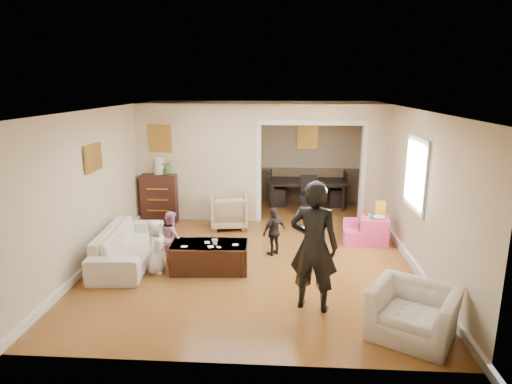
# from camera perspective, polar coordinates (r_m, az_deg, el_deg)

# --- Properties ---
(floor) EXTENTS (7.00, 7.00, 0.00)m
(floor) POSITION_cam_1_polar(r_m,az_deg,el_deg) (8.32, -0.09, -7.37)
(floor) COLOR #9B5A28
(floor) RESTS_ON ground
(partition_left) EXTENTS (2.75, 0.18, 2.60)m
(partition_left) POSITION_cam_1_polar(r_m,az_deg,el_deg) (9.87, -7.41, 3.76)
(partition_left) COLOR #CAB694
(partition_left) RESTS_ON ground
(partition_right) EXTENTS (0.55, 0.18, 2.60)m
(partition_right) POSITION_cam_1_polar(r_m,az_deg,el_deg) (9.89, 15.10, 3.41)
(partition_right) COLOR #CAB694
(partition_right) RESTS_ON ground
(partition_header) EXTENTS (2.22, 0.18, 0.35)m
(partition_header) POSITION_cam_1_polar(r_m,az_deg,el_deg) (9.57, 7.32, 10.24)
(partition_header) COLOR #CAB694
(partition_header) RESTS_ON partition_right
(window_pane) EXTENTS (0.03, 0.95, 1.10)m
(window_pane) POSITION_cam_1_polar(r_m,az_deg,el_deg) (7.80, 20.15, 2.20)
(window_pane) COLOR white
(window_pane) RESTS_ON ground
(framed_art_partition) EXTENTS (0.45, 0.03, 0.55)m
(framed_art_partition) POSITION_cam_1_polar(r_m,az_deg,el_deg) (9.88, -12.36, 6.79)
(framed_art_partition) COLOR brown
(framed_art_partition) RESTS_ON partition_left
(framed_art_sofa_wall) EXTENTS (0.03, 0.55, 0.40)m
(framed_art_sofa_wall) POSITION_cam_1_polar(r_m,az_deg,el_deg) (7.92, -20.42, 4.18)
(framed_art_sofa_wall) COLOR brown
(framed_art_alcove) EXTENTS (0.45, 0.03, 0.55)m
(framed_art_alcove) POSITION_cam_1_polar(r_m,az_deg,el_deg) (11.27, 6.69, 7.09)
(framed_art_alcove) COLOR brown
(sofa) EXTENTS (0.98, 2.16, 0.62)m
(sofa) POSITION_cam_1_polar(r_m,az_deg,el_deg) (7.95, -16.24, -6.61)
(sofa) COLOR silver
(sofa) RESTS_ON ground
(armchair_back) EXTENTS (0.86, 0.88, 0.72)m
(armchair_back) POSITION_cam_1_polar(r_m,az_deg,el_deg) (9.43, -3.51, -2.51)
(armchair_back) COLOR tan
(armchair_back) RESTS_ON ground
(armchair_front) EXTENTS (1.27, 1.23, 0.63)m
(armchair_front) POSITION_cam_1_polar(r_m,az_deg,el_deg) (5.84, 19.76, -14.52)
(armchair_front) COLOR silver
(armchair_front) RESTS_ON ground
(dresser) EXTENTS (0.78, 0.44, 1.07)m
(dresser) POSITION_cam_1_polar(r_m,az_deg,el_deg) (10.09, -12.31, -0.67)
(dresser) COLOR #33150F
(dresser) RESTS_ON ground
(table_lamp) EXTENTS (0.22, 0.22, 0.36)m
(table_lamp) POSITION_cam_1_polar(r_m,az_deg,el_deg) (9.94, -12.52, 3.33)
(table_lamp) COLOR beige
(table_lamp) RESTS_ON dresser
(potted_plant) EXTENTS (0.29, 0.25, 0.33)m
(potted_plant) POSITION_cam_1_polar(r_m,az_deg,el_deg) (9.89, -11.40, 3.23)
(potted_plant) COLOR #4F7E38
(potted_plant) RESTS_ON dresser
(coffee_table) EXTENTS (1.28, 0.71, 0.47)m
(coffee_table) POSITION_cam_1_polar(r_m,az_deg,el_deg) (7.37, -6.05, -8.38)
(coffee_table) COLOR #361C11
(coffee_table) RESTS_ON ground
(coffee_cup) EXTENTS (0.11, 0.11, 0.09)m
(coffee_cup) POSITION_cam_1_polar(r_m,az_deg,el_deg) (7.21, -5.38, -6.50)
(coffee_cup) COLOR silver
(coffee_cup) RESTS_ON coffee_table
(play_table) EXTENTS (0.61, 0.61, 0.52)m
(play_table) POSITION_cam_1_polar(r_m,az_deg,el_deg) (8.82, 15.07, -4.81)
(play_table) COLOR #DA3973
(play_table) RESTS_ON ground
(cereal_box) EXTENTS (0.21, 0.10, 0.30)m
(cereal_box) POSITION_cam_1_polar(r_m,az_deg,el_deg) (8.82, 15.88, -2.07)
(cereal_box) COLOR yellow
(cereal_box) RESTS_ON play_table
(cyan_cup) EXTENTS (0.08, 0.08, 0.08)m
(cyan_cup) POSITION_cam_1_polar(r_m,az_deg,el_deg) (8.67, 14.61, -3.03)
(cyan_cup) COLOR #27C2C5
(cyan_cup) RESTS_ON play_table
(toy_block) EXTENTS (0.09, 0.08, 0.05)m
(toy_block) POSITION_cam_1_polar(r_m,az_deg,el_deg) (8.83, 14.28, -2.81)
(toy_block) COLOR red
(toy_block) RESTS_ON play_table
(play_bowl) EXTENTS (0.25, 0.25, 0.05)m
(play_bowl) POSITION_cam_1_polar(r_m,az_deg,el_deg) (8.64, 15.67, -3.25)
(play_bowl) COLOR silver
(play_bowl) RESTS_ON play_table
(dining_table) EXTENTS (1.95, 1.14, 0.67)m
(dining_table) POSITION_cam_1_polar(r_m,az_deg,el_deg) (11.15, 6.70, -0.12)
(dining_table) COLOR black
(dining_table) RESTS_ON ground
(adult_person) EXTENTS (0.76, 0.61, 1.81)m
(adult_person) POSITION_cam_1_polar(r_m,az_deg,el_deg) (5.96, 7.51, -6.98)
(adult_person) COLOR black
(adult_person) RESTS_ON ground
(child_kneel_a) EXTENTS (0.32, 0.46, 0.89)m
(child_kneel_a) POSITION_cam_1_polar(r_m,az_deg,el_deg) (7.35, -12.88, -6.98)
(child_kneel_a) COLOR silver
(child_kneel_a) RESTS_ON ground
(child_kneel_b) EXTENTS (0.50, 0.55, 0.91)m
(child_kneel_b) POSITION_cam_1_polar(r_m,az_deg,el_deg) (7.71, -10.88, -5.76)
(child_kneel_b) COLOR #CD809B
(child_kneel_b) RESTS_ON ground
(child_toddler) EXTENTS (0.52, 0.51, 0.88)m
(child_toddler) POSITION_cam_1_polar(r_m,az_deg,el_deg) (7.90, 2.38, -5.15)
(child_toddler) COLOR black
(child_toddler) RESTS_ON ground
(craft_papers) EXTENTS (0.92, 0.32, 0.00)m
(craft_papers) POSITION_cam_1_polar(r_m,az_deg,el_deg) (7.21, -5.99, -6.90)
(craft_papers) COLOR white
(craft_papers) RESTS_ON coffee_table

